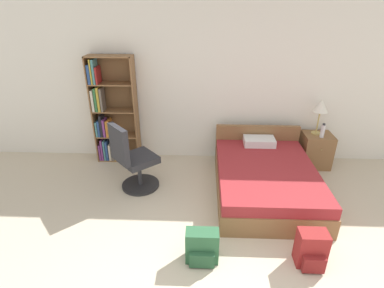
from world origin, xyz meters
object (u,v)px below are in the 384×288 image
Objects in this scene: office_chair at (133,161)px; nightstand at (316,150)px; table_lamp at (321,107)px; bed at (264,177)px; backpack_green at (202,247)px; water_bottle at (323,131)px; backpack_red at (311,250)px; bookshelf at (110,114)px.

office_chair is 3.07m from nightstand.
bed is at bearing -138.68° from table_lamp.
nightstand is at bearing 15.78° from office_chair.
backpack_green is at bearing -129.96° from table_lamp.
water_bottle reaches higher than backpack_red.
bed is at bearing 0.72° from office_chair.
water_bottle is (3.53, -0.20, -0.16)m from bookshelf.
backpack_red is at bearing -79.48° from bed.
nightstand is (1.00, 0.81, 0.06)m from bed.
backpack_green is at bearing -52.79° from office_chair.
nightstand is 0.99× the size of table_lamp.
office_chair is 1.82× the size of table_lamp.
backpack_red is (0.26, -1.39, -0.03)m from bed.
table_lamp reaches higher than office_chair.
nightstand is 1.39× the size of backpack_red.
bookshelf is 3.66m from backpack_red.
bookshelf is at bearing 179.09° from table_lamp.
table_lamp is 2.50m from backpack_red.
table_lamp is at bearing 16.73° from office_chair.
bookshelf is 3.49m from table_lamp.
table_lamp reaches higher than backpack_red.
bed reaches higher than backpack_red.
bed is at bearing -141.12° from nightstand.
bed is 1.66m from backpack_green.
bookshelf is 3.54m from water_bottle.
table_lamp is (-0.04, 0.04, 0.75)m from nightstand.
backpack_red is (2.78, -2.30, -0.65)m from bookshelf.
backpack_red is (-0.75, -2.10, -0.49)m from water_bottle.
table_lamp is at bearing 50.04° from backpack_green.
nightstand is 0.76m from table_lamp.
table_lamp is at bearing 41.32° from bed.
water_bottle is at bearing -73.96° from table_lamp.
bed reaches higher than backpack_green.
office_chair is at bearing 148.20° from backpack_red.
bed is 3.30× the size of table_lamp.
backpack_green is at bearing -55.01° from bookshelf.
office_chair is 3.10m from table_lamp.
office_chair is at bearing -163.27° from table_lamp.
bed is 3.32× the size of nightstand.
bookshelf reaches higher than backpack_green.
bookshelf is at bearing 176.71° from water_bottle.
backpack_green is (-1.92, -2.09, -0.51)m from water_bottle.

